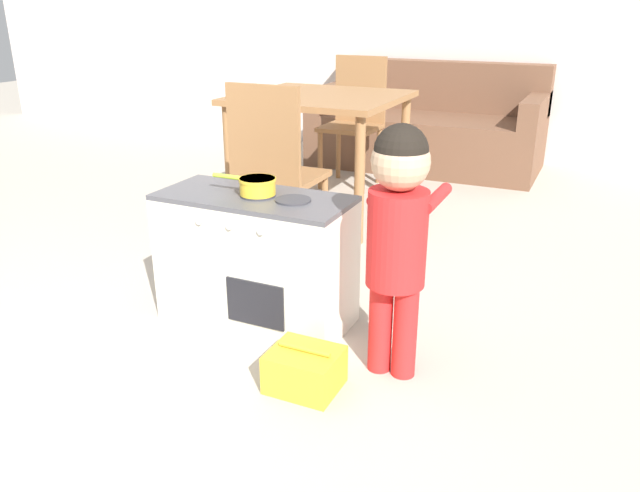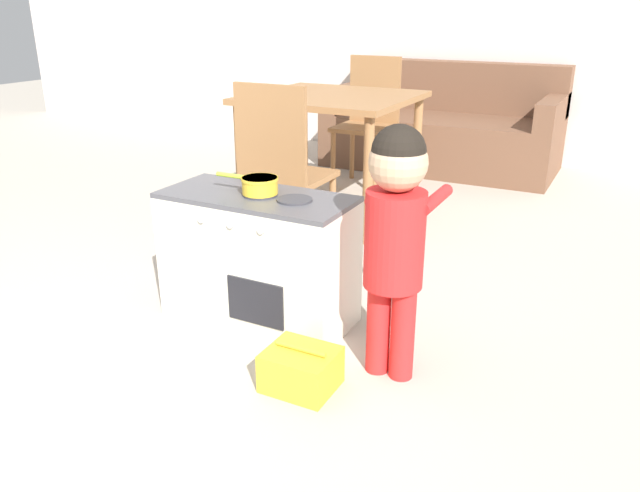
{
  "view_description": "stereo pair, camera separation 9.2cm",
  "coord_description": "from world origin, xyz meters",
  "px_view_note": "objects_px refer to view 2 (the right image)",
  "views": [
    {
      "loc": [
        1.59,
        -1.32,
        1.27
      ],
      "look_at": [
        0.67,
        0.66,
        0.41
      ],
      "focal_mm": 35.0,
      "sensor_mm": 36.0,
      "label": 1
    },
    {
      "loc": [
        1.67,
        -1.28,
        1.27
      ],
      "look_at": [
        0.67,
        0.66,
        0.41
      ],
      "focal_mm": 35.0,
      "sensor_mm": 36.0,
      "label": 2
    }
  ],
  "objects_px": {
    "dining_table": "(332,112)",
    "couch": "(443,130)",
    "toy_basket": "(301,369)",
    "dining_chair_far": "(368,119)",
    "dining_chair_near": "(283,169)",
    "child_figure": "(396,223)",
    "toy_pot": "(259,184)",
    "play_kitchen": "(259,258)"
  },
  "relations": [
    {
      "from": "toy_pot",
      "to": "child_figure",
      "type": "distance_m",
      "value": 0.65
    },
    {
      "from": "toy_basket",
      "to": "dining_chair_far",
      "type": "xyz_separation_m",
      "value": [
        -0.86,
        2.56,
        0.41
      ]
    },
    {
      "from": "child_figure",
      "to": "toy_basket",
      "type": "height_order",
      "value": "child_figure"
    },
    {
      "from": "child_figure",
      "to": "couch",
      "type": "distance_m",
      "value": 3.24
    },
    {
      "from": "child_figure",
      "to": "dining_table",
      "type": "relative_size",
      "value": 0.95
    },
    {
      "from": "toy_pot",
      "to": "child_figure",
      "type": "relative_size",
      "value": 0.31
    },
    {
      "from": "toy_pot",
      "to": "toy_basket",
      "type": "height_order",
      "value": "toy_pot"
    },
    {
      "from": "child_figure",
      "to": "play_kitchen",
      "type": "bearing_deg",
      "value": 167.15
    },
    {
      "from": "play_kitchen",
      "to": "dining_chair_near",
      "type": "bearing_deg",
      "value": 111.5
    },
    {
      "from": "child_figure",
      "to": "dining_chair_near",
      "type": "distance_m",
      "value": 1.19
    },
    {
      "from": "toy_pot",
      "to": "toy_basket",
      "type": "relative_size",
      "value": 1.16
    },
    {
      "from": "child_figure",
      "to": "dining_chair_near",
      "type": "relative_size",
      "value": 1.0
    },
    {
      "from": "toy_pot",
      "to": "dining_table",
      "type": "distance_m",
      "value": 1.48
    },
    {
      "from": "dining_chair_near",
      "to": "dining_table",
      "type": "bearing_deg",
      "value": 98.6
    },
    {
      "from": "play_kitchen",
      "to": "toy_pot",
      "type": "distance_m",
      "value": 0.32
    },
    {
      "from": "toy_basket",
      "to": "dining_table",
      "type": "bearing_deg",
      "value": 113.31
    },
    {
      "from": "dining_chair_near",
      "to": "child_figure",
      "type": "bearing_deg",
      "value": -40.75
    },
    {
      "from": "child_figure",
      "to": "couch",
      "type": "xyz_separation_m",
      "value": [
        -0.77,
        3.13,
        -0.28
      ]
    },
    {
      "from": "play_kitchen",
      "to": "child_figure",
      "type": "bearing_deg",
      "value": -12.85
    },
    {
      "from": "child_figure",
      "to": "couch",
      "type": "height_order",
      "value": "child_figure"
    },
    {
      "from": "toy_pot",
      "to": "child_figure",
      "type": "xyz_separation_m",
      "value": [
        0.64,
        -0.15,
        -0.01
      ]
    },
    {
      "from": "couch",
      "to": "toy_pot",
      "type": "bearing_deg",
      "value": -87.44
    },
    {
      "from": "toy_basket",
      "to": "dining_chair_near",
      "type": "distance_m",
      "value": 1.27
    },
    {
      "from": "toy_pot",
      "to": "child_figure",
      "type": "height_order",
      "value": "child_figure"
    },
    {
      "from": "dining_table",
      "to": "couch",
      "type": "height_order",
      "value": "couch"
    },
    {
      "from": "toy_pot",
      "to": "dining_chair_far",
      "type": "height_order",
      "value": "dining_chair_far"
    },
    {
      "from": "play_kitchen",
      "to": "toy_basket",
      "type": "distance_m",
      "value": 0.6
    },
    {
      "from": "play_kitchen",
      "to": "toy_basket",
      "type": "bearing_deg",
      "value": -42.81
    },
    {
      "from": "play_kitchen",
      "to": "toy_pot",
      "type": "bearing_deg",
      "value": 1.73
    },
    {
      "from": "child_figure",
      "to": "dining_chair_near",
      "type": "height_order",
      "value": "dining_chair_near"
    },
    {
      "from": "play_kitchen",
      "to": "dining_chair_near",
      "type": "relative_size",
      "value": 0.86
    },
    {
      "from": "toy_basket",
      "to": "couch",
      "type": "bearing_deg",
      "value": 98.93
    },
    {
      "from": "dining_chair_near",
      "to": "play_kitchen",
      "type": "bearing_deg",
      "value": -68.5
    },
    {
      "from": "child_figure",
      "to": "dining_chair_far",
      "type": "xyz_separation_m",
      "value": [
        -1.1,
        2.33,
        -0.1
      ]
    },
    {
      "from": "play_kitchen",
      "to": "toy_pot",
      "type": "xyz_separation_m",
      "value": [
        0.02,
        0.0,
        0.32
      ]
    },
    {
      "from": "toy_pot",
      "to": "dining_chair_near",
      "type": "relative_size",
      "value": 0.31
    },
    {
      "from": "toy_pot",
      "to": "dining_table",
      "type": "bearing_deg",
      "value": 105.04
    },
    {
      "from": "child_figure",
      "to": "dining_chair_far",
      "type": "height_order",
      "value": "dining_chair_far"
    },
    {
      "from": "play_kitchen",
      "to": "couch",
      "type": "distance_m",
      "value": 2.99
    },
    {
      "from": "toy_pot",
      "to": "dining_chair_far",
      "type": "xyz_separation_m",
      "value": [
        -0.46,
        2.18,
        -0.11
      ]
    },
    {
      "from": "dining_chair_far",
      "to": "toy_pot",
      "type": "bearing_deg",
      "value": 102.01
    },
    {
      "from": "play_kitchen",
      "to": "dining_chair_near",
      "type": "xyz_separation_m",
      "value": [
        -0.25,
        0.63,
        0.21
      ]
    }
  ]
}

